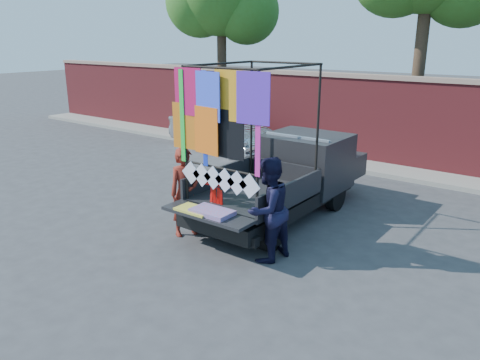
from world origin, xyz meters
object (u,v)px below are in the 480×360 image
Objects in this scene: pickup_truck at (293,175)px; woman at (186,192)px; sedan at (220,130)px; man at (268,210)px.

pickup_truck reaches higher than woman.
pickup_truck reaches higher than sedan.
sedan is at bearing -127.41° from man.
man is at bearing -68.94° from pickup_truck.
man reaches higher than woman.
sedan is (-4.96, 3.56, -0.13)m from pickup_truck.
sedan is 7.17m from woman.
pickup_truck is 6.11m from sedan.
sedan is at bearing 60.00° from woman.
woman is 1.82m from man.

